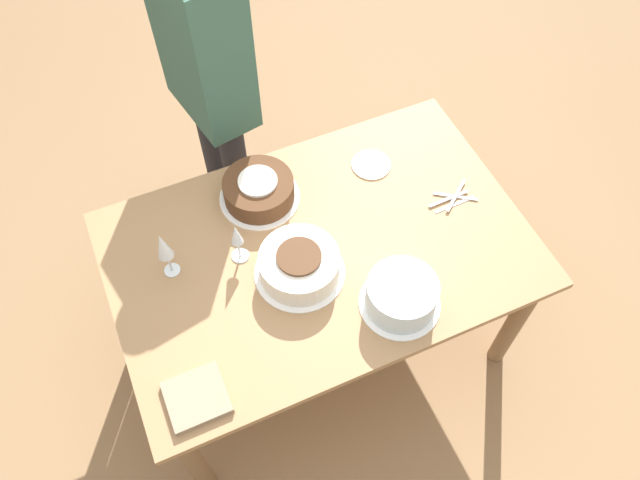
# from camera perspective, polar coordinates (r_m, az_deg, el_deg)

# --- Properties ---
(ground_plane) EXTENTS (12.00, 12.00, 0.00)m
(ground_plane) POSITION_cam_1_polar(r_m,az_deg,el_deg) (2.89, -0.00, -8.46)
(ground_plane) COLOR #8E6B47
(dining_table) EXTENTS (1.50, 0.99, 0.73)m
(dining_table) POSITION_cam_1_polar(r_m,az_deg,el_deg) (2.33, -0.00, -2.03)
(dining_table) COLOR #9E754C
(dining_table) RESTS_ON ground_plane
(cake_center_white) EXTENTS (0.32, 0.32, 0.12)m
(cake_center_white) POSITION_cam_1_polar(r_m,az_deg,el_deg) (2.15, -1.90, -2.30)
(cake_center_white) COLOR white
(cake_center_white) RESTS_ON dining_table
(cake_front_chocolate) EXTENTS (0.31, 0.31, 0.11)m
(cake_front_chocolate) POSITION_cam_1_polar(r_m,az_deg,el_deg) (2.34, -5.62, 4.58)
(cake_front_chocolate) COLOR white
(cake_front_chocolate) RESTS_ON dining_table
(cake_back_decorated) EXTENTS (0.28, 0.28, 0.12)m
(cake_back_decorated) POSITION_cam_1_polar(r_m,az_deg,el_deg) (2.10, 7.45, -5.05)
(cake_back_decorated) COLOR white
(cake_back_decorated) RESTS_ON dining_table
(wine_glass_near) EXTENTS (0.06, 0.06, 0.19)m
(wine_glass_near) POSITION_cam_1_polar(r_m,az_deg,el_deg) (2.14, -7.64, 0.28)
(wine_glass_near) COLOR silver
(wine_glass_near) RESTS_ON dining_table
(wine_glass_far) EXTENTS (0.06, 0.06, 0.22)m
(wine_glass_far) POSITION_cam_1_polar(r_m,az_deg,el_deg) (2.13, -14.14, -0.63)
(wine_glass_far) COLOR silver
(wine_glass_far) RESTS_ON dining_table
(dessert_plate_left) EXTENTS (0.15, 0.15, 0.01)m
(dessert_plate_left) POSITION_cam_1_polar(r_m,az_deg,el_deg) (2.48, 4.70, 6.89)
(dessert_plate_left) COLOR beige
(dessert_plate_left) RESTS_ON dining_table
(fork_pile) EXTENTS (0.19, 0.11, 0.01)m
(fork_pile) POSITION_cam_1_polar(r_m,az_deg,el_deg) (2.42, 12.12, 3.72)
(fork_pile) COLOR silver
(fork_pile) RESTS_ON dining_table
(napkin_stack) EXTENTS (0.19, 0.17, 0.02)m
(napkin_stack) POSITION_cam_1_polar(r_m,az_deg,el_deg) (2.03, -11.21, -13.93)
(napkin_stack) COLOR gray
(napkin_stack) RESTS_ON dining_table
(person_cutting) EXTENTS (0.29, 0.43, 1.62)m
(person_cutting) POSITION_cam_1_polar(r_m,az_deg,el_deg) (2.51, -10.27, 15.05)
(person_cutting) COLOR #232328
(person_cutting) RESTS_ON ground_plane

